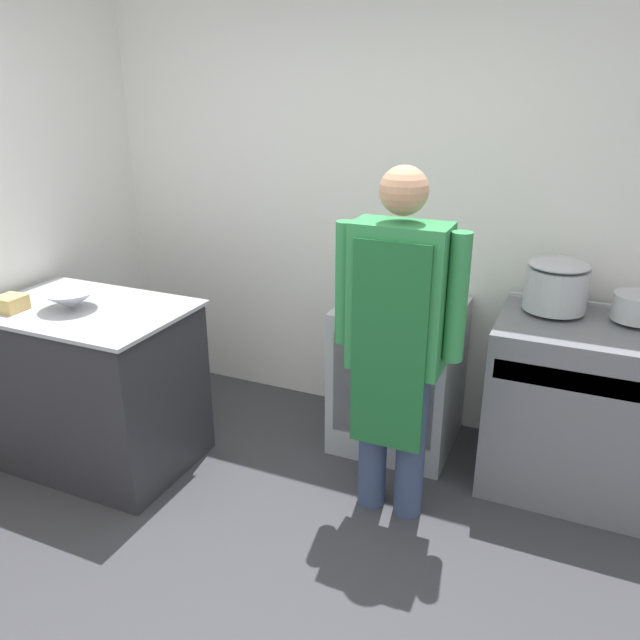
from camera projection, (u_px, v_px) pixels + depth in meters
ground_plane at (197, 632)px, 2.44m from camera, size 14.00×14.00×0.00m
wall_back at (376, 202)px, 3.68m from camera, size 8.00×0.05×2.70m
wall_left at (14, 209)px, 3.48m from camera, size 0.05×8.00×2.70m
prep_counter at (95, 385)px, 3.42m from camera, size 1.07×0.73×0.91m
stove at (580, 408)px, 3.18m from camera, size 0.89×0.65×0.93m
fridge_unit at (398, 375)px, 3.59m from camera, size 0.66×0.61×0.86m
person_cook at (397, 332)px, 2.81m from camera, size 0.60×0.24×1.70m
mixing_bowl at (71, 299)px, 3.22m from camera, size 0.30×0.30×0.10m
plastic_tub at (11, 303)px, 3.20m from camera, size 0.13×0.13×0.08m
stock_pot at (557, 284)px, 3.13m from camera, size 0.31×0.31×0.26m
sauce_pot at (638, 307)px, 3.02m from camera, size 0.23×0.23×0.13m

